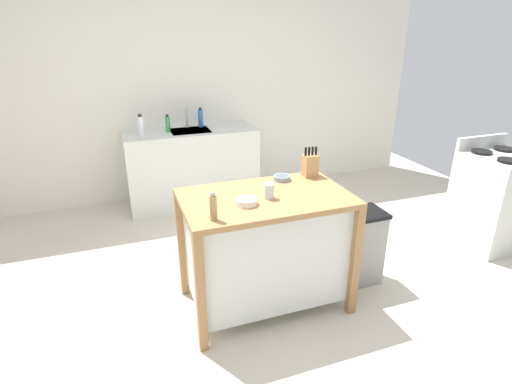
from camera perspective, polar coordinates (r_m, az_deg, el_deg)
ground_plane at (r=3.25m, az=1.84°, el=-15.29°), size 6.86×6.86×0.00m
wall_back at (r=5.01m, az=-8.75°, el=14.21°), size 5.86×0.10×2.60m
kitchen_island at (r=2.99m, az=1.31°, el=-7.48°), size 1.18×0.71×0.89m
knife_block at (r=3.18m, az=7.62°, el=3.79°), size 0.11×0.09×0.24m
bowl_stoneware_deep at (r=2.67m, az=-1.36°, el=-1.31°), size 0.14×0.14×0.04m
bowl_ceramic_small at (r=3.10m, az=3.67°, el=2.03°), size 0.13×0.13×0.04m
drinking_cup at (r=2.75m, az=1.83°, el=0.14°), size 0.07×0.07×0.11m
pepper_grinder at (r=2.44m, az=-6.02°, el=-2.07°), size 0.04×0.04×0.19m
trash_bin at (r=3.44m, az=14.26°, el=-7.44°), size 0.36×0.28×0.63m
sink_counter at (r=4.85m, az=-8.97°, el=3.52°), size 1.49×0.60×0.89m
sink_faucet at (r=4.83m, az=-9.70°, el=10.22°), size 0.02×0.02×0.22m
bottle_dish_soap at (r=4.55m, az=-15.89°, el=8.92°), size 0.07×0.07×0.23m
bottle_hand_soap at (r=4.84m, az=-7.81°, el=10.28°), size 0.06×0.06×0.22m
bottle_spray_cleaner at (r=4.65m, az=-12.31°, el=9.31°), size 0.05×0.05×0.20m
stove at (r=4.49m, az=30.58°, el=-0.91°), size 0.60×0.60×1.01m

